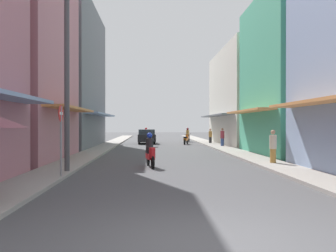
# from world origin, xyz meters

# --- Properties ---
(ground_plane) EXTENTS (113.22, 113.22, 0.00)m
(ground_plane) POSITION_xyz_m (0.00, 21.73, 0.00)
(ground_plane) COLOR #4C4C4F
(sidewalk_left) EXTENTS (1.71, 59.47, 0.12)m
(sidewalk_left) POSITION_xyz_m (-4.85, 21.73, 0.06)
(sidewalk_left) COLOR #9E9991
(sidewalk_left) RESTS_ON ground
(sidewalk_right) EXTENTS (1.71, 59.47, 0.12)m
(sidewalk_right) POSITION_xyz_m (4.85, 21.73, 0.06)
(sidewalk_right) COLOR #9E9991
(sidewalk_right) RESTS_ON ground
(building_left_mid) EXTENTS (7.05, 8.18, 15.89)m
(building_left_mid) POSITION_xyz_m (-8.71, 13.26, 7.94)
(building_left_mid) COLOR #B7727F
(building_left_mid) RESTS_ON ground
(building_left_far) EXTENTS (7.05, 12.20, 11.98)m
(building_left_far) POSITION_xyz_m (-8.70, 24.38, 5.99)
(building_left_far) COLOR slate
(building_left_far) RESTS_ON ground
(building_right_mid) EXTENTS (7.05, 8.27, 10.02)m
(building_right_mid) POSITION_xyz_m (8.70, 15.88, 5.00)
(building_right_mid) COLOR #4CB28C
(building_right_mid) RESTS_ON ground
(building_right_far) EXTENTS (7.05, 12.75, 9.10)m
(building_right_far) POSITION_xyz_m (8.70, 27.17, 4.54)
(building_right_far) COLOR silver
(building_right_far) RESTS_ON ground
(motorbike_silver) EXTENTS (0.70, 1.76, 1.58)m
(motorbike_silver) POSITION_xyz_m (3.14, 32.62, 0.70)
(motorbike_silver) COLOR black
(motorbike_silver) RESTS_ON ground
(motorbike_white) EXTENTS (0.55, 1.81, 1.58)m
(motorbike_white) POSITION_xyz_m (-1.54, 34.58, 0.70)
(motorbike_white) COLOR black
(motorbike_white) RESTS_ON ground
(motorbike_red) EXTENTS (0.59, 1.80, 1.58)m
(motorbike_red) POSITION_xyz_m (-0.97, 10.08, 0.70)
(motorbike_red) COLOR black
(motorbike_red) RESTS_ON ground
(motorbike_orange) EXTENTS (0.73, 1.75, 0.96)m
(motorbike_orange) POSITION_xyz_m (2.47, 27.87, 0.50)
(motorbike_orange) COLOR black
(motorbike_orange) RESTS_ON ground
(parked_car) EXTENTS (1.87, 4.15, 1.45)m
(parked_car) POSITION_xyz_m (-1.42, 29.50, 0.74)
(parked_car) COLOR black
(parked_car) RESTS_ON ground
(pedestrian_midway) EXTENTS (0.34, 0.34, 1.70)m
(pedestrian_midway) POSITION_xyz_m (4.92, 10.61, 0.85)
(pedestrian_midway) COLOR #BF8C3F
(pedestrian_midway) RESTS_ON ground
(pedestrian_crossing) EXTENTS (0.34, 0.34, 1.54)m
(pedestrian_crossing) POSITION_xyz_m (4.93, 28.33, 0.77)
(pedestrian_crossing) COLOR #262628
(pedestrian_crossing) RESTS_ON ground
(pedestrian_foreground) EXTENTS (0.34, 0.34, 1.65)m
(pedestrian_foreground) POSITION_xyz_m (5.16, 23.63, 0.82)
(pedestrian_foreground) COLOR #334C8C
(pedestrian_foreground) RESTS_ON ground
(utility_pole) EXTENTS (0.20, 1.20, 7.95)m
(utility_pole) POSITION_xyz_m (-4.25, 8.12, 4.05)
(utility_pole) COLOR #4C4C4F
(utility_pole) RESTS_ON ground
(street_sign_no_entry) EXTENTS (0.07, 0.60, 2.65)m
(street_sign_no_entry) POSITION_xyz_m (-4.15, 6.83, 1.72)
(street_sign_no_entry) COLOR gray
(street_sign_no_entry) RESTS_ON ground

